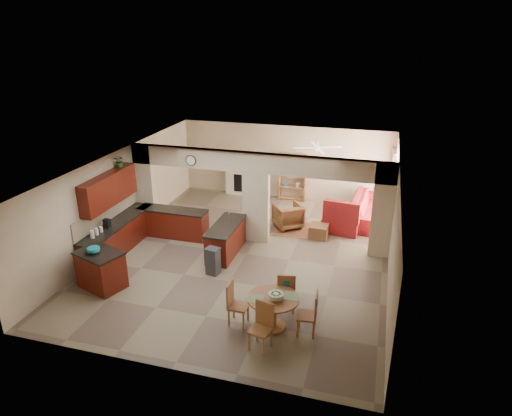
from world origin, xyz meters
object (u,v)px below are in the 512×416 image
(kitchen_island, at_px, (101,270))
(sofa, at_px, (370,209))
(armchair, at_px, (288,216))
(dining_table, at_px, (273,308))

(kitchen_island, relative_size, sofa, 0.48)
(armchair, bearing_deg, dining_table, 62.25)
(armchair, bearing_deg, kitchen_island, 16.35)
(sofa, bearing_deg, dining_table, 169.26)
(dining_table, xyz_separation_m, armchair, (-0.83, 5.42, -0.12))
(kitchen_island, xyz_separation_m, sofa, (6.32, 6.28, -0.09))
(dining_table, distance_m, sofa, 6.96)
(sofa, bearing_deg, armchair, 120.89)
(dining_table, relative_size, sofa, 0.41)
(kitchen_island, height_order, armchair, kitchen_island)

